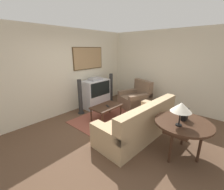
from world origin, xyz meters
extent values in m
plane|color=brown|center=(0.00, 0.00, 0.00)|extent=(12.00, 12.00, 0.00)
cube|color=beige|center=(0.00, 2.13, 1.35)|extent=(12.00, 0.06, 2.70)
cube|color=#4C381E|center=(0.92, 2.08, 1.74)|extent=(1.28, 0.03, 0.76)
cube|color=#A37F56|center=(0.92, 2.07, 1.74)|extent=(1.23, 0.01, 0.71)
cube|color=beige|center=(2.63, 0.00, 1.35)|extent=(0.06, 12.00, 2.70)
cube|color=brown|center=(0.52, 0.66, 0.01)|extent=(2.15, 1.65, 0.01)
cube|color=silver|center=(0.92, 1.75, 0.23)|extent=(1.00, 0.54, 0.45)
cube|color=silver|center=(0.92, 1.75, 0.73)|extent=(1.00, 0.54, 0.55)
cube|color=black|center=(0.92, 1.48, 0.73)|extent=(0.90, 0.01, 0.48)
cube|color=#9E9EA3|center=(0.92, 1.75, 1.05)|extent=(0.45, 0.29, 0.09)
cube|color=tan|center=(0.25, -0.43, 0.21)|extent=(2.20, 1.01, 0.42)
cube|color=tan|center=(0.23, -0.76, 0.66)|extent=(2.16, 0.35, 0.49)
cube|color=tan|center=(1.20, -0.49, 0.29)|extent=(0.29, 0.90, 0.58)
cube|color=tan|center=(-0.71, -0.37, 0.29)|extent=(0.29, 0.90, 0.58)
cube|color=#877154|center=(0.72, -0.66, 0.59)|extent=(0.37, 0.14, 0.34)
cube|color=#877154|center=(-0.25, -0.60, 0.59)|extent=(0.37, 0.14, 0.34)
cube|color=brown|center=(1.76, 0.62, 0.22)|extent=(1.17, 1.14, 0.45)
cube|color=brown|center=(2.11, 0.49, 0.72)|extent=(0.48, 0.87, 0.54)
cube|color=brown|center=(1.89, 0.95, 0.29)|extent=(0.91, 0.49, 0.59)
cube|color=brown|center=(1.63, 0.30, 0.29)|extent=(0.91, 0.49, 0.59)
cube|color=#3D2619|center=(0.43, 0.75, 0.41)|extent=(0.92, 0.56, 0.04)
cylinder|color=#3D2619|center=(0.02, 0.51, 0.19)|extent=(0.04, 0.04, 0.39)
cylinder|color=#3D2619|center=(0.84, 0.51, 0.19)|extent=(0.04, 0.04, 0.39)
cylinder|color=#3D2619|center=(0.02, 0.98, 0.19)|extent=(0.04, 0.04, 0.39)
cylinder|color=#3D2619|center=(0.84, 0.98, 0.19)|extent=(0.04, 0.04, 0.39)
cylinder|color=#3D2619|center=(0.25, -1.47, 0.70)|extent=(1.06, 1.06, 0.04)
cube|color=#3D2619|center=(0.25, -1.47, 0.64)|extent=(0.90, 0.43, 0.08)
cylinder|color=#3D2619|center=(-0.12, -1.42, 0.34)|extent=(0.05, 0.05, 0.68)
cylinder|color=#3D2619|center=(0.62, -1.42, 0.34)|extent=(0.05, 0.05, 0.68)
cylinder|color=#3D2619|center=(0.25, -1.81, 0.34)|extent=(0.05, 0.05, 0.68)
cylinder|color=black|center=(0.04, -1.45, 0.74)|extent=(0.11, 0.11, 0.02)
cylinder|color=black|center=(0.04, -1.45, 0.95)|extent=(0.02, 0.02, 0.39)
cone|color=silver|center=(0.04, -1.45, 1.09)|extent=(0.37, 0.37, 0.17)
cube|color=black|center=(0.37, -1.45, 0.84)|extent=(0.17, 0.09, 0.23)
cylinder|color=white|center=(0.37, -1.50, 0.88)|extent=(0.12, 0.01, 0.12)
cube|color=black|center=(0.42, 0.69, 0.44)|extent=(0.11, 0.16, 0.02)
cylinder|color=black|center=(0.17, 1.68, 0.01)|extent=(0.22, 0.22, 0.02)
cylinder|color=#2D2D2D|center=(0.17, 1.68, 0.57)|extent=(0.13, 0.13, 1.15)
cylinder|color=black|center=(1.68, 1.68, 0.01)|extent=(0.22, 0.22, 0.02)
cylinder|color=#2D2D2D|center=(1.68, 1.68, 0.57)|extent=(0.13, 0.13, 1.15)
camera|label=1|loc=(-2.61, -2.15, 2.08)|focal=24.00mm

